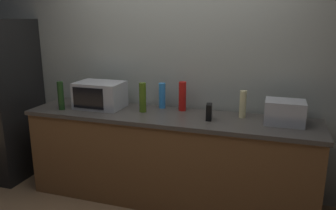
{
  "coord_description": "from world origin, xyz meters",
  "views": [
    {
      "loc": [
        0.97,
        -2.56,
        1.81
      ],
      "look_at": [
        0.0,
        0.4,
        1.0
      ],
      "focal_mm": 35.9,
      "sensor_mm": 36.0,
      "label": 1
    }
  ],
  "objects_px": {
    "microwave": "(100,95)",
    "bottle_hand_soap": "(243,104)",
    "bottle_hot_sauce": "(182,96)",
    "toaster_oven": "(285,112)",
    "bottle_wine": "(61,96)",
    "bottle_spray_cleaner": "(162,96)",
    "cordless_phone": "(209,112)",
    "bottle_olive_oil": "(143,97)"
  },
  "relations": [
    {
      "from": "bottle_olive_oil",
      "to": "bottle_hot_sauce",
      "type": "distance_m",
      "value": 0.4
    },
    {
      "from": "microwave",
      "to": "cordless_phone",
      "type": "bearing_deg",
      "value": -3.93
    },
    {
      "from": "bottle_spray_cleaner",
      "to": "bottle_hand_soap",
      "type": "distance_m",
      "value": 0.84
    },
    {
      "from": "bottle_spray_cleaner",
      "to": "cordless_phone",
      "type": "bearing_deg",
      "value": -25.91
    },
    {
      "from": "microwave",
      "to": "bottle_olive_oil",
      "type": "distance_m",
      "value": 0.49
    },
    {
      "from": "cordless_phone",
      "to": "bottle_olive_oil",
      "type": "relative_size",
      "value": 0.51
    },
    {
      "from": "bottle_spray_cleaner",
      "to": "bottle_olive_oil",
      "type": "xyz_separation_m",
      "value": [
        -0.13,
        -0.2,
        0.02
      ]
    },
    {
      "from": "microwave",
      "to": "bottle_hand_soap",
      "type": "relative_size",
      "value": 1.87
    },
    {
      "from": "bottle_hand_soap",
      "to": "bottle_hot_sauce",
      "type": "distance_m",
      "value": 0.61
    },
    {
      "from": "bottle_wine",
      "to": "bottle_olive_oil",
      "type": "relative_size",
      "value": 0.99
    },
    {
      "from": "bottle_spray_cleaner",
      "to": "bottle_olive_oil",
      "type": "bearing_deg",
      "value": -123.82
    },
    {
      "from": "cordless_phone",
      "to": "toaster_oven",
      "type": "bearing_deg",
      "value": 0.89
    },
    {
      "from": "cordless_phone",
      "to": "bottle_hot_sauce",
      "type": "xyz_separation_m",
      "value": [
        -0.32,
        0.24,
        0.07
      ]
    },
    {
      "from": "microwave",
      "to": "cordless_phone",
      "type": "distance_m",
      "value": 1.17
    },
    {
      "from": "bottle_hand_soap",
      "to": "cordless_phone",
      "type": "bearing_deg",
      "value": -148.69
    },
    {
      "from": "bottle_spray_cleaner",
      "to": "bottle_hot_sauce",
      "type": "bearing_deg",
      "value": -7.46
    },
    {
      "from": "microwave",
      "to": "bottle_hand_soap",
      "type": "distance_m",
      "value": 1.45
    },
    {
      "from": "toaster_oven",
      "to": "bottle_spray_cleaner",
      "type": "bearing_deg",
      "value": 171.8
    },
    {
      "from": "toaster_oven",
      "to": "cordless_phone",
      "type": "bearing_deg",
      "value": -171.99
    },
    {
      "from": "bottle_olive_oil",
      "to": "bottle_hot_sauce",
      "type": "height_order",
      "value": "bottle_hot_sauce"
    },
    {
      "from": "toaster_oven",
      "to": "cordless_phone",
      "type": "relative_size",
      "value": 2.27
    },
    {
      "from": "toaster_oven",
      "to": "bottle_olive_oil",
      "type": "xyz_separation_m",
      "value": [
        -1.34,
        -0.03,
        0.04
      ]
    },
    {
      "from": "bottle_olive_oil",
      "to": "bottle_hand_soap",
      "type": "relative_size",
      "value": 1.14
    },
    {
      "from": "bottle_wine",
      "to": "toaster_oven",
      "type": "bearing_deg",
      "value": 5.46
    },
    {
      "from": "cordless_phone",
      "to": "bottle_hot_sauce",
      "type": "bearing_deg",
      "value": 136.56
    },
    {
      "from": "bottle_hand_soap",
      "to": "bottle_hot_sauce",
      "type": "relative_size",
      "value": 0.87
    },
    {
      "from": "microwave",
      "to": "bottle_hot_sauce",
      "type": "bearing_deg",
      "value": 10.46
    },
    {
      "from": "toaster_oven",
      "to": "bottle_wine",
      "type": "bearing_deg",
      "value": -174.54
    },
    {
      "from": "cordless_phone",
      "to": "bottle_wine",
      "type": "xyz_separation_m",
      "value": [
        -1.5,
        -0.11,
        0.07
      ]
    },
    {
      "from": "toaster_oven",
      "to": "bottle_hot_sauce",
      "type": "height_order",
      "value": "bottle_hot_sauce"
    },
    {
      "from": "toaster_oven",
      "to": "bottle_olive_oil",
      "type": "bearing_deg",
      "value": -178.81
    },
    {
      "from": "bottle_wine",
      "to": "bottle_hand_soap",
      "type": "height_order",
      "value": "bottle_wine"
    },
    {
      "from": "toaster_oven",
      "to": "bottle_hot_sauce",
      "type": "relative_size",
      "value": 1.15
    },
    {
      "from": "bottle_spray_cleaner",
      "to": "bottle_hot_sauce",
      "type": "distance_m",
      "value": 0.23
    },
    {
      "from": "bottle_spray_cleaner",
      "to": "microwave",
      "type": "bearing_deg",
      "value": -163.33
    },
    {
      "from": "microwave",
      "to": "bottle_spray_cleaner",
      "type": "xyz_separation_m",
      "value": [
        0.62,
        0.19,
        -0.0
      ]
    },
    {
      "from": "cordless_phone",
      "to": "bottle_wine",
      "type": "distance_m",
      "value": 1.51
    },
    {
      "from": "bottle_olive_oil",
      "to": "microwave",
      "type": "bearing_deg",
      "value": 178.17
    },
    {
      "from": "cordless_phone",
      "to": "bottle_wine",
      "type": "relative_size",
      "value": 0.52
    },
    {
      "from": "bottle_wine",
      "to": "bottle_spray_cleaner",
      "type": "bearing_deg",
      "value": 21.62
    },
    {
      "from": "bottle_olive_oil",
      "to": "bottle_hand_soap",
      "type": "bearing_deg",
      "value": 6.38
    },
    {
      "from": "bottle_hot_sauce",
      "to": "bottle_hand_soap",
      "type": "bearing_deg",
      "value": -6.0
    }
  ]
}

